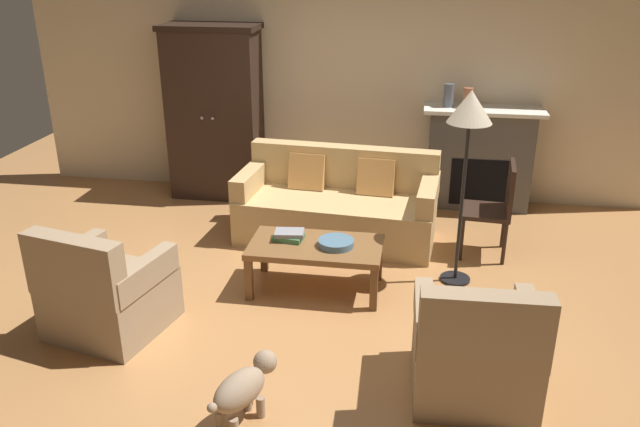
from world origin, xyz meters
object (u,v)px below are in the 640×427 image
object	(u,v)px
couch	(338,207)
mantel_vase_terracotta	(468,98)
fireplace	(479,157)
side_chair_wooden	(496,204)
coffee_table	(316,250)
mantel_vase_slate	(449,95)
fruit_bowl	(336,243)
dog	(243,388)
armoire	(215,113)
book_stack	(289,235)
armchair_near_left	(105,294)
armchair_near_right	(475,353)
floor_lamp	(469,119)

from	to	relation	value
couch	mantel_vase_terracotta	distance (m)	1.86
fireplace	side_chair_wooden	bearing A→B (deg)	-86.46
coffee_table	mantel_vase_slate	world-z (taller)	mantel_vase_slate
fruit_bowl	mantel_vase_slate	xyz separation A→B (m)	(0.90, 2.16, 0.80)
dog	armoire	bearing A→B (deg)	109.57
book_stack	side_chair_wooden	world-z (taller)	side_chair_wooden
fireplace	side_chair_wooden	distance (m)	1.24
mantel_vase_terracotta	armchair_near_left	xyz separation A→B (m)	(-2.70, -3.03, -0.91)
book_stack	mantel_vase_slate	bearing A→B (deg)	58.07
armchair_near_left	dog	bearing A→B (deg)	-32.51
couch	armchair_near_right	xyz separation A→B (m)	(1.19, -2.31, -0.00)
coffee_table	mantel_vase_slate	bearing A→B (deg)	63.53
coffee_table	mantel_vase_slate	size ratio (longest dim) A/B	4.46
coffee_table	armchair_near_left	size ratio (longest dim) A/B	1.20
coffee_table	fireplace	bearing A→B (deg)	56.20
armchair_near_right	armchair_near_left	bearing A→B (deg)	172.97
side_chair_wooden	dog	size ratio (longest dim) A/B	1.71
fireplace	mantel_vase_terracotta	bearing A→B (deg)	-174.31
armoire	coffee_table	bearing A→B (deg)	-54.30
armoire	armchair_near_left	distance (m)	3.04
fireplace	couch	xyz separation A→B (m)	(-1.41, -1.07, -0.25)
armchair_near_right	mantel_vase_slate	bearing A→B (deg)	92.70
armchair_near_left	side_chair_wooden	world-z (taller)	side_chair_wooden
mantel_vase_terracotta	armchair_near_right	bearing A→B (deg)	-90.71
fireplace	dog	distance (m)	4.19
mantel_vase_slate	floor_lamp	distance (m)	1.81
armoire	coffee_table	world-z (taller)	armoire
fruit_bowl	floor_lamp	bearing A→B (deg)	19.56
fireplace	dog	size ratio (longest dim) A/B	2.39
fruit_bowl	side_chair_wooden	world-z (taller)	side_chair_wooden
armchair_near_left	side_chair_wooden	distance (m)	3.47
fireplace	dog	world-z (taller)	fireplace
armchair_near_left	floor_lamp	bearing A→B (deg)	25.22
book_stack	floor_lamp	xyz separation A→B (m)	(1.41, 0.30, 0.98)
fireplace	book_stack	bearing A→B (deg)	-128.57
couch	mantel_vase_slate	distance (m)	1.74
couch	mantel_vase_slate	world-z (taller)	mantel_vase_slate
side_chair_wooden	dog	distance (m)	3.12
fruit_bowl	fireplace	bearing A→B (deg)	59.52
coffee_table	armchair_near_right	size ratio (longest dim) A/B	1.25
couch	mantel_vase_slate	xyz separation A→B (m)	(1.03, 1.05, 0.93)
side_chair_wooden	armoire	bearing A→B (deg)	158.99
fruit_bowl	floor_lamp	distance (m)	1.46
fireplace	armoire	world-z (taller)	armoire
side_chair_wooden	floor_lamp	bearing A→B (deg)	-121.40
coffee_table	fruit_bowl	world-z (taller)	fruit_bowl
mantel_vase_terracotta	armchair_near_left	bearing A→B (deg)	-131.77
mantel_vase_slate	fireplace	bearing A→B (deg)	2.70
armchair_near_left	fireplace	bearing A→B (deg)	46.56
couch	fireplace	bearing A→B (deg)	37.03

